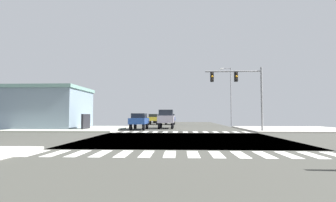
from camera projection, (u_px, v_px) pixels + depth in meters
The scene contains 13 objects.
ground at pixel (184, 139), 18.29m from camera, with size 90.00×90.00×0.05m.
sidewalk_corner_ne at pixel (295, 129), 29.68m from camera, with size 12.00×12.00×0.14m.
sidewalk_corner_nw at pixel (74, 129), 30.84m from camera, with size 12.00×12.00×0.14m.
crosswalk_near at pixel (181, 154), 11.02m from camera, with size 13.50×2.00×0.01m.
crosswalk_far at pixel (180, 132), 25.58m from camera, with size 13.50×2.00×0.01m.
traffic_signal_mast at pixel (240, 84), 25.81m from camera, with size 5.71×0.55×6.51m.
street_lamp at pixel (230, 91), 39.68m from camera, with size 1.78×0.32×9.05m.
bank_building at pixel (29, 108), 32.29m from camera, with size 15.53×8.03×5.16m.
suv_nearside_1 at pixel (166, 117), 32.46m from camera, with size 1.96×4.60×2.34m.
sedan_crossing_1 at pixel (170, 118), 45.87m from camera, with size 1.80×4.30×1.88m.
sedan_leading_2 at pixel (158, 118), 55.28m from camera, with size 1.80×4.30×1.88m.
sedan_trailing_3 at pixel (154, 118), 46.19m from camera, with size 1.80×4.30×1.88m.
sedan_middle_4 at pixel (139, 120), 29.77m from camera, with size 1.80×4.30×1.88m.
Camera 1 is at (-0.33, -18.44, 1.68)m, focal length 27.44 mm.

